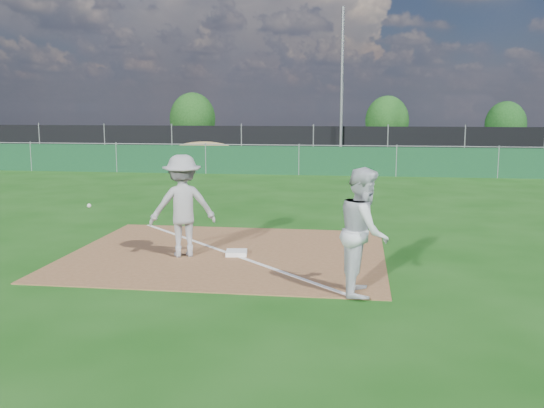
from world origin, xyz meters
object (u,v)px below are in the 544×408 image
at_px(car_right, 403,143).
at_px(tree_mid, 387,121).
at_px(car_mid, 313,141).
at_px(first_base, 237,253).
at_px(play_at_first, 183,206).
at_px(light_pole, 342,85).
at_px(car_left, 247,139).
at_px(tree_right, 506,124).
at_px(runner, 364,231).
at_px(tree_left, 193,119).

bearing_deg(car_right, tree_mid, 25.06).
height_order(car_mid, tree_mid, tree_mid).
xyz_separation_m(first_base, tree_mid, (4.21, 33.08, 1.81)).
xyz_separation_m(first_base, car_mid, (-0.56, 26.93, 0.70)).
xyz_separation_m(car_mid, car_right, (5.46, -0.24, -0.11)).
bearing_deg(play_at_first, light_pole, 84.09).
xyz_separation_m(play_at_first, car_left, (-3.81, 27.36, -0.14)).
bearing_deg(tree_mid, play_at_first, -98.87).
distance_m(first_base, car_right, 27.14).
bearing_deg(tree_right, runner, -105.85).
height_order(car_right, tree_right, tree_right).
distance_m(runner, tree_right, 35.74).
bearing_deg(runner, tree_mid, -2.20).
distance_m(play_at_first, tree_mid, 33.69).
relative_size(light_pole, tree_mid, 2.20).
bearing_deg(car_right, tree_left, 89.87).
distance_m(runner, car_left, 30.07).
bearing_deg(light_pole, car_mid, 110.00).
bearing_deg(car_left, first_base, 172.96).
relative_size(first_base, tree_right, 0.12).
relative_size(tree_mid, tree_right, 1.12).
bearing_deg(tree_right, light_pole, -135.87).
xyz_separation_m(play_at_first, tree_left, (-8.66, 31.89, 1.01)).
relative_size(runner, tree_right, 0.60).
bearing_deg(light_pole, tree_left, 137.96).
height_order(light_pole, tree_left, light_pole).
height_order(tree_left, tree_mid, tree_left).
distance_m(car_left, tree_left, 6.73).
height_order(car_mid, car_right, car_mid).
bearing_deg(tree_left, play_at_first, -74.81).
relative_size(runner, car_mid, 0.43).
relative_size(play_at_first, tree_right, 0.80).
bearing_deg(play_at_first, tree_left, 105.19).
xyz_separation_m(play_at_first, car_right, (5.89, 26.88, -0.33)).
height_order(first_base, play_at_first, play_at_first).
height_order(play_at_first, tree_right, tree_right).
xyz_separation_m(runner, tree_left, (-12.01, 33.73, 1.03)).
bearing_deg(car_right, tree_right, -33.10).
height_order(tree_left, tree_right, tree_left).
bearing_deg(tree_left, tree_right, 1.70).
distance_m(first_base, tree_right, 34.57).
xyz_separation_m(runner, tree_right, (9.76, 34.38, 0.70)).
relative_size(light_pole, car_mid, 1.76).
xyz_separation_m(light_pole, play_at_first, (-2.28, -22.02, -3.02)).
bearing_deg(tree_right, car_right, -141.96).
height_order(runner, tree_left, tree_left).
height_order(tree_mid, tree_right, tree_mid).
xyz_separation_m(light_pole, car_right, (3.61, 4.86, -3.35)).
bearing_deg(car_left, runner, 176.74).
relative_size(light_pole, tree_right, 2.47).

